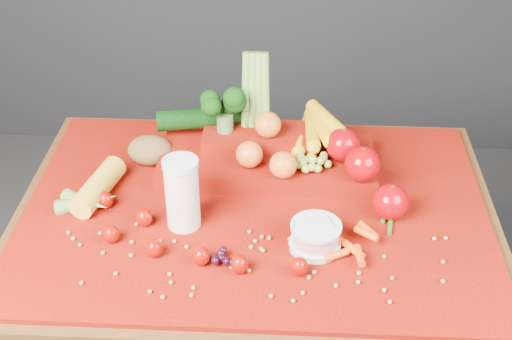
# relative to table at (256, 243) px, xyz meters

# --- Properties ---
(table) EXTENTS (1.10, 0.80, 0.75)m
(table) POSITION_rel_table_xyz_m (0.00, 0.00, 0.00)
(table) COLOR #3B1E0D
(table) RESTS_ON ground
(red_cloth) EXTENTS (1.05, 0.75, 0.01)m
(red_cloth) POSITION_rel_table_xyz_m (0.00, 0.00, 0.10)
(red_cloth) COLOR #751103
(red_cloth) RESTS_ON table
(milk_glass) EXTENTS (0.08, 0.08, 0.17)m
(milk_glass) POSITION_rel_table_xyz_m (-0.15, -0.07, 0.20)
(milk_glass) COLOR silver
(milk_glass) RESTS_ON red_cloth
(yogurt_bowl) EXTENTS (0.11, 0.11, 0.06)m
(yogurt_bowl) POSITION_rel_table_xyz_m (0.13, -0.13, 0.14)
(yogurt_bowl) COLOR silver
(yogurt_bowl) RESTS_ON red_cloth
(strawberry_scatter) EXTENTS (0.48, 0.28, 0.05)m
(strawberry_scatter) POSITION_rel_table_xyz_m (-0.16, -0.13, 0.13)
(strawberry_scatter) COLOR #940402
(strawberry_scatter) RESTS_ON red_cloth
(dark_grape_cluster) EXTENTS (0.06, 0.05, 0.03)m
(dark_grape_cluster) POSITION_rel_table_xyz_m (-0.06, -0.19, 0.12)
(dark_grape_cluster) COLOR black
(dark_grape_cluster) RESTS_ON red_cloth
(soybean_scatter) EXTENTS (0.84, 0.24, 0.01)m
(soybean_scatter) POSITION_rel_table_xyz_m (0.00, -0.20, 0.11)
(soybean_scatter) COLOR #9D8943
(soybean_scatter) RESTS_ON red_cloth
(corn_ear) EXTENTS (0.22, 0.25, 0.06)m
(corn_ear) POSITION_rel_table_xyz_m (-0.38, -0.01, 0.13)
(corn_ear) COLOR yellow
(corn_ear) RESTS_ON red_cloth
(potato) EXTENTS (0.11, 0.08, 0.08)m
(potato) POSITION_rel_table_xyz_m (-0.27, 0.17, 0.14)
(potato) COLOR brown
(potato) RESTS_ON red_cloth
(baby_carrot_pile) EXTENTS (0.17, 0.17, 0.03)m
(baby_carrot_pile) POSITION_rel_table_xyz_m (0.20, -0.13, 0.12)
(baby_carrot_pile) COLOR #E04307
(baby_carrot_pile) RESTS_ON red_cloth
(green_bean_pile) EXTENTS (0.14, 0.12, 0.01)m
(green_bean_pile) POSITION_rel_table_xyz_m (0.31, -0.01, 0.11)
(green_bean_pile) COLOR #265914
(green_bean_pile) RESTS_ON red_cloth
(produce_mound) EXTENTS (0.60, 0.37, 0.27)m
(produce_mound) POSITION_rel_table_xyz_m (0.05, 0.15, 0.17)
(produce_mound) COLOR #751103
(produce_mound) RESTS_ON red_cloth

